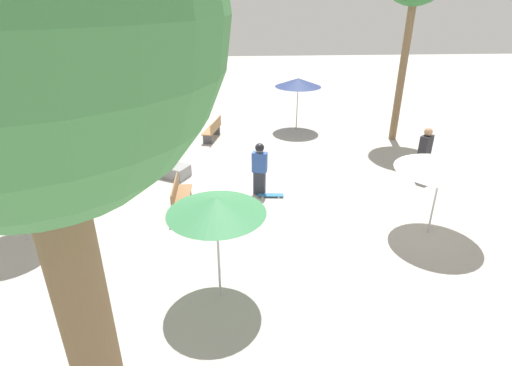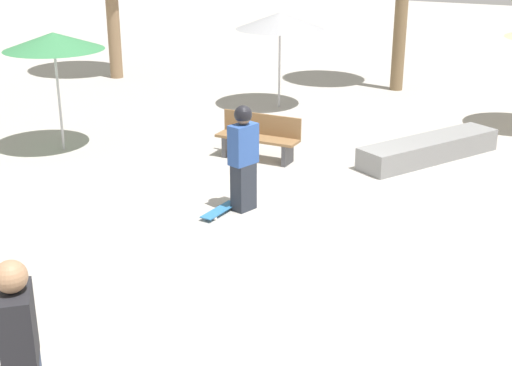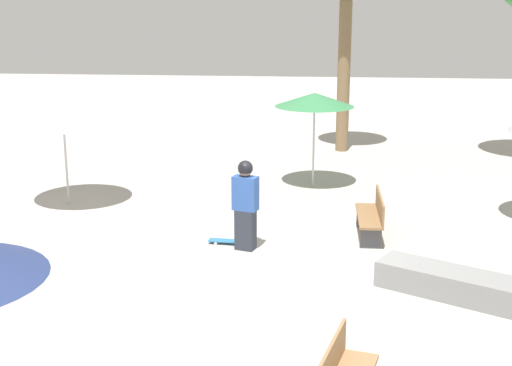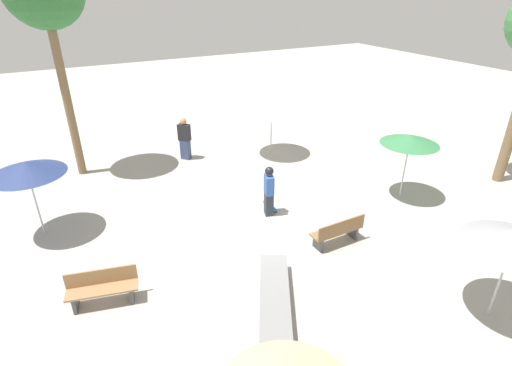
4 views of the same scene
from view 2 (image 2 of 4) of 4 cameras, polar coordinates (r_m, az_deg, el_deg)
The scene contains 8 objects.
ground_plane at distance 11.65m, azimuth 4.83°, elevation -1.36°, with size 60.00×60.00×0.00m, color #ADA8A0.
skater_main at distance 10.93m, azimuth -1.02°, elevation 2.29°, with size 0.37×0.50×1.68m.
skateboard at distance 11.07m, azimuth -2.91°, elevation -2.19°, with size 0.27×0.81×0.07m.
concrete_ledge at distance 13.89m, azimuth 13.68°, elevation 2.67°, with size 2.12×3.05×0.42m.
bench_far at distance 13.47m, azimuth 0.22°, elevation 3.68°, with size 1.60×0.45×0.85m.
shade_umbrella_grey at distance 17.04m, azimuth 1.93°, elevation 12.85°, with size 2.08×2.08×2.26m.
shade_umbrella_green at distance 14.20m, azimuth -15.90°, elevation 10.85°, with size 1.90×1.90×2.30m.
bystander_watching at distance 6.38m, azimuth -18.23°, elevation -13.16°, with size 0.52×0.54×1.78m.
Camera 2 is at (-3.95, 10.07, 4.31)m, focal length 50.00 mm.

